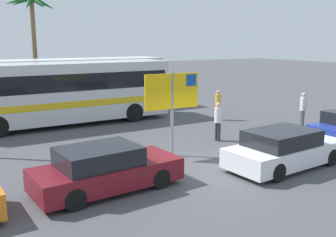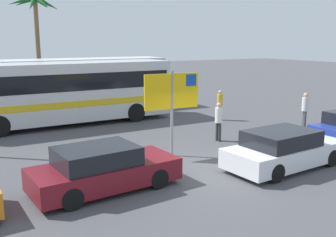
# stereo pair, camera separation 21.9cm
# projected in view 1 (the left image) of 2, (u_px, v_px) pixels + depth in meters

# --- Properties ---
(ground) EXTENTS (120.00, 120.00, 0.00)m
(ground) POSITION_uv_depth(u_px,v_px,m) (210.00, 169.00, 13.06)
(ground) COLOR #4C4C51
(bus_front_coach) EXTENTS (10.93, 2.69, 3.17)m
(bus_front_coach) POSITION_uv_depth(u_px,v_px,m) (63.00, 90.00, 19.66)
(bus_front_coach) COLOR silver
(bus_front_coach) RESTS_ON ground
(bus_rear_coach) EXTENTS (10.93, 2.69, 3.17)m
(bus_rear_coach) POSITION_uv_depth(u_px,v_px,m) (75.00, 82.00, 23.56)
(bus_rear_coach) COLOR white
(bus_rear_coach) RESTS_ON ground
(ferry_sign) EXTENTS (2.20, 0.15, 3.20)m
(ferry_sign) POSITION_uv_depth(u_px,v_px,m) (173.00, 95.00, 14.15)
(ferry_sign) COLOR gray
(ferry_sign) RESTS_ON ground
(car_maroon) EXTENTS (4.37, 2.08, 1.32)m
(car_maroon) POSITION_uv_depth(u_px,v_px,m) (105.00, 169.00, 11.10)
(car_maroon) COLOR maroon
(car_maroon) RESTS_ON ground
(car_white) EXTENTS (4.58, 2.06, 1.32)m
(car_white) POSITION_uv_depth(u_px,v_px,m) (285.00, 149.00, 13.16)
(car_white) COLOR silver
(car_white) RESTS_ON ground
(pedestrian_crossing_lot) EXTENTS (0.32, 0.32, 1.76)m
(pedestrian_crossing_lot) POSITION_uv_depth(u_px,v_px,m) (303.00, 107.00, 19.13)
(pedestrian_crossing_lot) COLOR #4C4C51
(pedestrian_crossing_lot) RESTS_ON ground
(pedestrian_by_bus) EXTENTS (0.32, 0.32, 1.68)m
(pedestrian_by_bus) POSITION_uv_depth(u_px,v_px,m) (218.00, 118.00, 16.55)
(pedestrian_by_bus) COLOR #2D2D33
(pedestrian_by_bus) RESTS_ON ground
(pedestrian_near_sign) EXTENTS (0.32, 0.32, 1.64)m
(pedestrian_near_sign) POSITION_uv_depth(u_px,v_px,m) (218.00, 103.00, 20.93)
(pedestrian_near_sign) COLOR #4C4C51
(pedestrian_near_sign) RESTS_ON ground
(palm_tree_seaside) EXTENTS (3.67, 3.33, 7.48)m
(palm_tree_seaside) POSITION_uv_depth(u_px,v_px,m) (32.00, 15.00, 27.58)
(palm_tree_seaside) COLOR brown
(palm_tree_seaside) RESTS_ON ground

